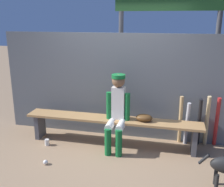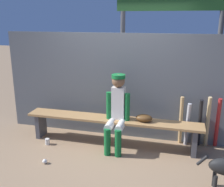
{
  "view_description": "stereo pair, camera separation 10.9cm",
  "coord_description": "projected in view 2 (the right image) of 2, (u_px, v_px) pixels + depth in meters",
  "views": [
    {
      "loc": [
        0.99,
        -4.21,
        2.18
      ],
      "look_at": [
        0.0,
        0.0,
        0.95
      ],
      "focal_mm": 42.5,
      "sensor_mm": 36.0,
      "label": 1
    },
    {
      "loc": [
        1.1,
        -4.18,
        2.18
      ],
      "look_at": [
        0.0,
        0.0,
        0.95
      ],
      "focal_mm": 42.5,
      "sensor_mm": 36.0,
      "label": 2
    }
  ],
  "objects": [
    {
      "name": "ground_plane",
      "position": [
        112.0,
        144.0,
        4.76
      ],
      "size": [
        30.0,
        30.0,
        0.0
      ],
      "primitive_type": "plane",
      "color": "#937556"
    },
    {
      "name": "baseball",
      "position": [
        45.0,
        161.0,
        4.12
      ],
      "size": [
        0.07,
        0.07,
        0.07
      ],
      "primitive_type": "sphere",
      "color": "white",
      "rests_on": "ground_plane"
    },
    {
      "name": "bat_wood_natural",
      "position": [
        208.0,
        122.0,
        4.51
      ],
      "size": [
        0.09,
        0.23,
        0.95
      ],
      "primitive_type": "cylinder",
      "rotation": [
        0.17,
        0.0,
        -0.12
      ],
      "color": "tan",
      "rests_on": "ground_plane"
    },
    {
      "name": "bat_aluminum_silver",
      "position": [
        187.0,
        125.0,
        4.59
      ],
      "size": [
        0.09,
        0.18,
        0.8
      ],
      "primitive_type": "cylinder",
      "rotation": [
        0.13,
        0.0,
        0.17
      ],
      "color": "#B7B7BC",
      "rests_on": "ground_plane"
    },
    {
      "name": "cup_on_bench",
      "position": [
        124.0,
        115.0,
        4.62
      ],
      "size": [
        0.08,
        0.08,
        0.11
      ],
      "primitive_type": "cylinder",
      "color": "#1E47AD",
      "rests_on": "dugout_bench"
    },
    {
      "name": "dugout_bench",
      "position": [
        112.0,
        124.0,
        4.65
      ],
      "size": [
        3.1,
        0.36,
        0.5
      ],
      "color": "#AD7F4C",
      "rests_on": "ground_plane"
    },
    {
      "name": "bat_aluminum_black",
      "position": [
        200.0,
        123.0,
        4.52
      ],
      "size": [
        0.1,
        0.27,
        0.9
      ],
      "primitive_type": "cylinder",
      "rotation": [
        0.22,
        0.0,
        -0.13
      ],
      "color": "black",
      "rests_on": "ground_plane"
    },
    {
      "name": "scoreboard",
      "position": [
        174.0,
        1.0,
        5.18
      ],
      "size": [
        2.45,
        0.27,
        3.53
      ],
      "color": "#3F3F42",
      "rests_on": "ground_plane"
    },
    {
      "name": "player_seated",
      "position": [
        117.0,
        110.0,
        4.43
      ],
      "size": [
        0.41,
        0.55,
        1.29
      ],
      "color": "silver",
      "rests_on": "ground_plane"
    },
    {
      "name": "chainlink_fence",
      "position": [
        118.0,
        86.0,
        4.89
      ],
      "size": [
        4.41,
        0.03,
        1.94
      ],
      "primitive_type": "cube",
      "color": "#595E63",
      "rests_on": "ground_plane"
    },
    {
      "name": "baseball_glove",
      "position": [
        144.0,
        118.0,
        4.47
      ],
      "size": [
        0.28,
        0.2,
        0.12
      ],
      "primitive_type": "ellipsoid",
      "color": "#593819",
      "rests_on": "dugout_bench"
    },
    {
      "name": "bat_wood_tan",
      "position": [
        181.0,
        120.0,
        4.67
      ],
      "size": [
        0.08,
        0.13,
        0.89
      ],
      "primitive_type": "cylinder",
      "rotation": [
        0.07,
        0.0,
        -0.12
      ],
      "color": "tan",
      "rests_on": "ground_plane"
    },
    {
      "name": "bat_aluminum_red",
      "position": [
        218.0,
        123.0,
        4.51
      ],
      "size": [
        0.09,
        0.22,
        0.92
      ],
      "primitive_type": "cylinder",
      "rotation": [
        0.17,
        0.0,
        -0.12
      ],
      "color": "#B22323",
      "rests_on": "ground_plane"
    },
    {
      "name": "cup_on_ground",
      "position": [
        47.0,
        142.0,
        4.74
      ],
      "size": [
        0.08,
        0.08,
        0.11
      ],
      "primitive_type": "cylinder",
      "color": "silver",
      "rests_on": "ground_plane"
    }
  ]
}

